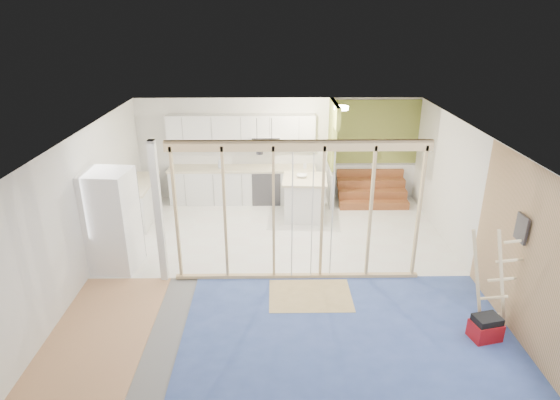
{
  "coord_description": "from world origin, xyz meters",
  "views": [
    {
      "loc": [
        -0.11,
        -7.39,
        4.52
      ],
      "look_at": [
        -0.0,
        0.6,
        1.3
      ],
      "focal_mm": 30.0,
      "sensor_mm": 36.0,
      "label": 1
    }
  ],
  "objects_px": {
    "toolbox": "(486,328)",
    "ladder": "(493,280)",
    "fridge": "(112,221)",
    "island": "(304,199)"
  },
  "relations": [
    {
      "from": "toolbox",
      "to": "ladder",
      "type": "bearing_deg",
      "value": 53.93
    },
    {
      "from": "fridge",
      "to": "island",
      "type": "xyz_separation_m",
      "value": [
        3.69,
        2.25,
        -0.47
      ]
    },
    {
      "from": "island",
      "to": "toolbox",
      "type": "xyz_separation_m",
      "value": [
        2.4,
        -4.45,
        -0.3
      ]
    },
    {
      "from": "island",
      "to": "ladder",
      "type": "xyz_separation_m",
      "value": [
        2.51,
        -4.18,
        0.35
      ]
    },
    {
      "from": "island",
      "to": "toolbox",
      "type": "distance_m",
      "value": 5.07
    },
    {
      "from": "fridge",
      "to": "ladder",
      "type": "relative_size",
      "value": 1.17
    },
    {
      "from": "fridge",
      "to": "island",
      "type": "relative_size",
      "value": 1.79
    },
    {
      "from": "fridge",
      "to": "toolbox",
      "type": "distance_m",
      "value": 6.53
    },
    {
      "from": "fridge",
      "to": "toolbox",
      "type": "relative_size",
      "value": 4.0
    },
    {
      "from": "ladder",
      "to": "toolbox",
      "type": "bearing_deg",
      "value": -102.91
    }
  ]
}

